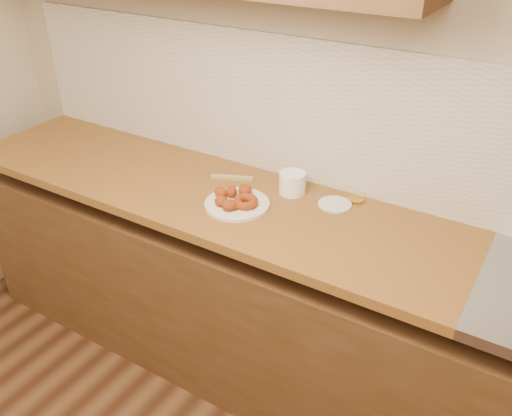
# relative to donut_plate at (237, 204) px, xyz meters

# --- Properties ---
(wall_back) EXTENTS (4.00, 0.02, 2.70)m
(wall_back) POSITION_rel_donut_plate_xyz_m (0.42, 0.36, 0.44)
(wall_back) COLOR #C1B095
(wall_back) RESTS_ON ground
(base_cabinet) EXTENTS (3.60, 0.60, 0.77)m
(base_cabinet) POSITION_rel_donut_plate_xyz_m (0.42, 0.05, -0.52)
(base_cabinet) COLOR brown
(base_cabinet) RESTS_ON floor
(butcher_block) EXTENTS (2.30, 0.62, 0.04)m
(butcher_block) POSITION_rel_donut_plate_xyz_m (-0.23, 0.05, -0.03)
(butcher_block) COLOR brown
(butcher_block) RESTS_ON base_cabinet
(backsplash) EXTENTS (3.60, 0.02, 0.60)m
(backsplash) POSITION_rel_donut_plate_xyz_m (0.42, 0.35, 0.29)
(backsplash) COLOR beige
(backsplash) RESTS_ON wall_back
(donut_plate) EXTENTS (0.26, 0.26, 0.01)m
(donut_plate) POSITION_rel_donut_plate_xyz_m (0.00, 0.00, 0.00)
(donut_plate) COLOR silver
(donut_plate) RESTS_ON butcher_block
(ring_donut) EXTENTS (0.14, 0.14, 0.04)m
(ring_donut) POSITION_rel_donut_plate_xyz_m (0.04, -0.00, 0.02)
(ring_donut) COLOR brown
(ring_donut) RESTS_ON donut_plate
(fried_dough_chunks) EXTENTS (0.16, 0.21, 0.05)m
(fried_dough_chunks) POSITION_rel_donut_plate_xyz_m (-0.02, -0.01, 0.03)
(fried_dough_chunks) COLOR brown
(fried_dough_chunks) RESTS_ON donut_plate
(plastic_tub) EXTENTS (0.12, 0.12, 0.09)m
(plastic_tub) POSITION_rel_donut_plate_xyz_m (0.13, 0.21, 0.04)
(plastic_tub) COLOR white
(plastic_tub) RESTS_ON butcher_block
(tub_lid) EXTENTS (0.15, 0.15, 0.01)m
(tub_lid) POSITION_rel_donut_plate_xyz_m (0.33, 0.21, -0.00)
(tub_lid) COLOR silver
(tub_lid) RESTS_ON butcher_block
(brass_jar_lid) EXTENTS (0.09, 0.09, 0.01)m
(brass_jar_lid) POSITION_rel_donut_plate_xyz_m (0.39, 0.28, -0.00)
(brass_jar_lid) COLOR #B68F2C
(brass_jar_lid) RESTS_ON butcher_block
(wooden_utensil) EXTENTS (0.18, 0.09, 0.01)m
(wooden_utensil) POSITION_rel_donut_plate_xyz_m (-0.14, 0.18, -0.00)
(wooden_utensil) COLOR tan
(wooden_utensil) RESTS_ON butcher_block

